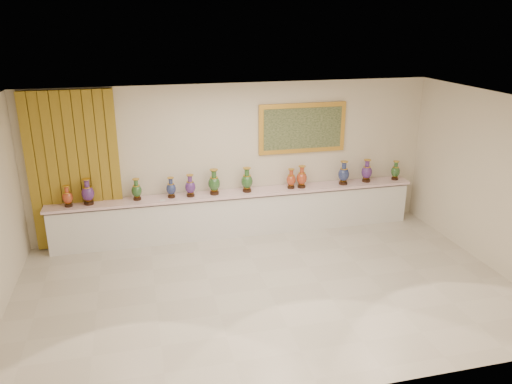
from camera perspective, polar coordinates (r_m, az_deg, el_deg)
ground at (r=8.25m, az=1.34°, el=-10.98°), size 8.00×8.00×0.00m
room at (r=9.67m, az=-15.94°, el=3.15°), size 8.00×8.00×8.00m
counter at (r=10.05m, az=-2.01°, el=-2.46°), size 7.28×0.48×0.90m
vase_0 at (r=9.68m, az=-20.73°, el=-0.56°), size 0.22×0.22×0.40m
vase_1 at (r=9.65m, az=-18.67°, el=-0.10°), size 0.26×0.26×0.49m
vase_2 at (r=9.65m, az=-13.48°, el=0.18°), size 0.19×0.19×0.42m
vase_3 at (r=9.65m, az=-9.68°, el=0.39°), size 0.19×0.19×0.40m
vase_4 at (r=9.65m, az=-7.52°, el=0.60°), size 0.26×0.26×0.43m
vase_5 at (r=9.71m, az=-4.81°, el=1.02°), size 0.26×0.26×0.50m
vase_6 at (r=9.82m, az=-1.04°, el=1.27°), size 0.27×0.27×0.49m
vase_7 at (r=10.05m, az=4.03°, el=1.42°), size 0.23×0.23×0.41m
vase_8 at (r=10.11m, az=5.25°, el=1.62°), size 0.22×0.22×0.46m
vase_9 at (r=10.42m, az=9.98°, el=2.04°), size 0.23×0.23×0.49m
vase_10 at (r=10.69m, az=12.54°, el=2.27°), size 0.27×0.27×0.48m
vase_11 at (r=10.99m, az=15.65°, el=2.30°), size 0.19×0.19×0.41m
label_card at (r=9.58m, az=-10.64°, el=-0.92°), size 0.10×0.06×0.00m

